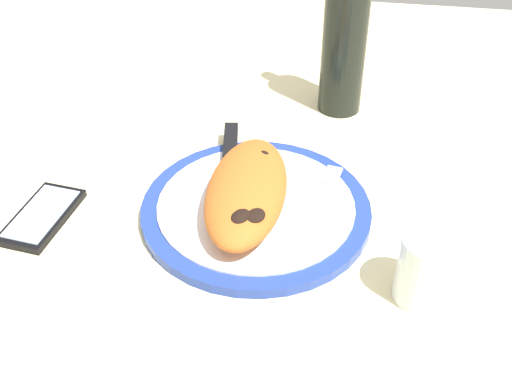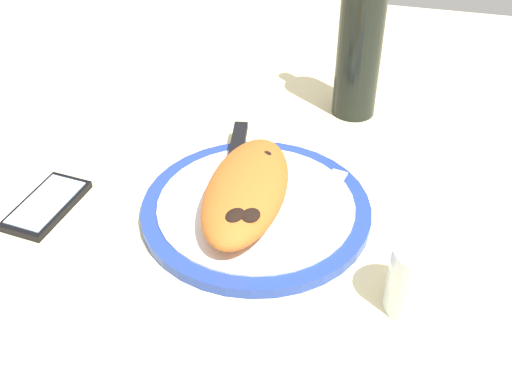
% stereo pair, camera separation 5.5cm
% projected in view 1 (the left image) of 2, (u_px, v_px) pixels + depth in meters
% --- Properties ---
extents(ground_plane, '(1.50, 1.50, 0.03)m').
position_uv_depth(ground_plane, '(256.00, 223.00, 0.88)').
color(ground_plane, beige).
extents(plate, '(0.30, 0.30, 0.02)m').
position_uv_depth(plate, '(256.00, 209.00, 0.86)').
color(plate, '#233D99').
rests_on(plate, ground_plane).
extents(calzone, '(0.23, 0.10, 0.05)m').
position_uv_depth(calzone, '(247.00, 191.00, 0.83)').
color(calzone, '#C16023').
rests_on(calzone, plate).
extents(fork, '(0.17, 0.05, 0.00)m').
position_uv_depth(fork, '(322.00, 196.00, 0.86)').
color(fork, silver).
rests_on(fork, plate).
extents(knife, '(0.22, 0.05, 0.01)m').
position_uv_depth(knife, '(230.00, 155.00, 0.93)').
color(knife, silver).
rests_on(knife, plate).
extents(smartphone, '(0.13, 0.08, 0.01)m').
position_uv_depth(smartphone, '(42.00, 216.00, 0.85)').
color(smartphone, black).
rests_on(smartphone, ground_plane).
extents(water_glass, '(0.07, 0.07, 0.09)m').
position_uv_depth(water_glass, '(425.00, 272.00, 0.73)').
color(water_glass, silver).
rests_on(water_glass, ground_plane).
extents(wine_bottle, '(0.07, 0.07, 0.30)m').
position_uv_depth(wine_bottle, '(345.00, 39.00, 1.00)').
color(wine_bottle, black).
rests_on(wine_bottle, ground_plane).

